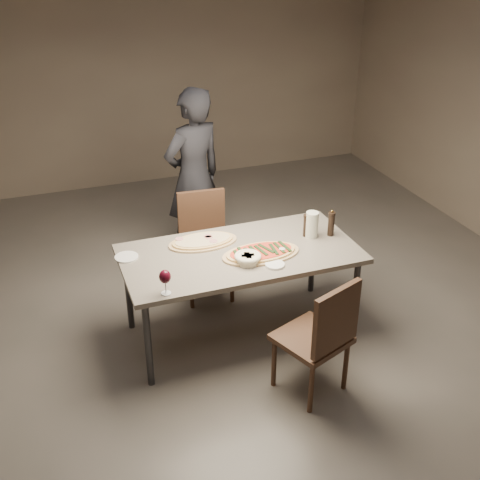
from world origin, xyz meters
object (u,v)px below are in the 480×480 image
object	(u,v)px
pepper_mill_left	(306,225)
chair_far	(205,238)
zucchini_pizza	(261,253)
diner	(194,178)
dining_table	(240,258)
carafe	(312,225)
ham_pizza	(203,241)
bread_basket	(248,258)
chair_near	(322,334)

from	to	relation	value
pepper_mill_left	chair_far	world-z (taller)	pepper_mill_left
zucchini_pizza	diner	distance (m)	1.42
pepper_mill_left	chair_far	distance (m)	0.98
dining_table	diner	size ratio (longest dim) A/B	1.05
dining_table	diner	xyz separation A→B (m)	(0.02, 1.32, 0.16)
carafe	chair_far	distance (m)	1.03
ham_pizza	carafe	bearing A→B (deg)	-2.41
dining_table	pepper_mill_left	size ratio (longest dim) A/B	8.74
ham_pizza	carafe	xyz separation A→B (m)	(0.85, -0.19, 0.09)
zucchini_pizza	chair_far	world-z (taller)	chair_far
dining_table	carafe	bearing A→B (deg)	3.64
dining_table	zucchini_pizza	bearing A→B (deg)	-37.18
zucchini_pizza	carafe	bearing A→B (deg)	-3.89
ham_pizza	bread_basket	bearing A→B (deg)	-51.50
zucchini_pizza	chair_near	bearing A→B (deg)	-99.57
zucchini_pizza	pepper_mill_left	size ratio (longest dim) A/B	2.94
carafe	diner	size ratio (longest dim) A/B	0.12
chair_far	zucchini_pizza	bearing A→B (deg)	108.54
carafe	diner	xyz separation A→B (m)	(-0.60, 1.28, -0.00)
chair_far	diner	bearing A→B (deg)	-93.25
zucchini_pizza	diner	xyz separation A→B (m)	(-0.11, 1.42, 0.09)
dining_table	bread_basket	xyz separation A→B (m)	(-0.01, -0.18, 0.10)
zucchini_pizza	bread_basket	xyz separation A→B (m)	(-0.14, -0.08, 0.03)
pepper_mill_left	carafe	size ratio (longest dim) A/B	0.97
ham_pizza	chair_far	xyz separation A→B (m)	(0.16, 0.50, -0.25)
carafe	dining_table	bearing A→B (deg)	-176.36
dining_table	zucchini_pizza	distance (m)	0.18
carafe	chair_near	distance (m)	1.03
chair_far	carafe	bearing A→B (deg)	140.09
pepper_mill_left	carafe	distance (m)	0.04
zucchini_pizza	chair_far	distance (m)	0.88
zucchini_pizza	ham_pizza	size ratio (longest dim) A/B	1.11
ham_pizza	chair_far	bearing A→B (deg)	82.44
zucchini_pizza	chair_near	xyz separation A→B (m)	(0.14, -0.77, -0.25)
pepper_mill_left	diner	xyz separation A→B (m)	(-0.56, 1.25, 0.01)
carafe	diner	distance (m)	1.41
bread_basket	chair_far	size ratio (longest dim) A/B	0.21
chair_far	diner	distance (m)	0.69
carafe	chair_far	size ratio (longest dim) A/B	0.23
bread_basket	carafe	distance (m)	0.67
bread_basket	carafe	world-z (taller)	carafe
dining_table	bread_basket	bearing A→B (deg)	-91.60
dining_table	carafe	world-z (taller)	carafe
ham_pizza	pepper_mill_left	bearing A→B (deg)	-1.37
dining_table	chair_near	distance (m)	0.93
carafe	pepper_mill_left	bearing A→B (deg)	147.34
chair_far	bread_basket	bearing A→B (deg)	98.90
bread_basket	pepper_mill_left	distance (m)	0.64
zucchini_pizza	bread_basket	distance (m)	0.16
bread_basket	pepper_mill_left	world-z (taller)	pepper_mill_left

